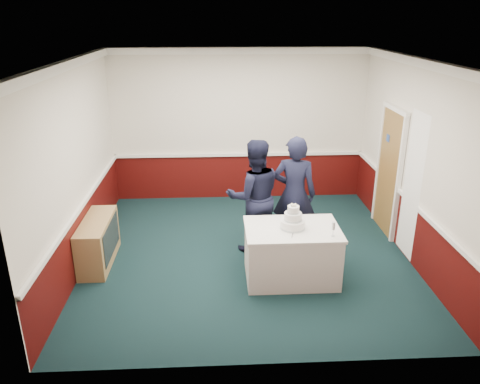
{
  "coord_description": "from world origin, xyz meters",
  "views": [
    {
      "loc": [
        -0.46,
        -6.58,
        3.59
      ],
      "look_at": [
        -0.12,
        -0.1,
        1.1
      ],
      "focal_mm": 35.0,
      "sensor_mm": 36.0,
      "label": 1
    }
  ],
  "objects_px": {
    "cake_knife": "(293,234)",
    "person_man": "(254,196)",
    "cake_table": "(291,253)",
    "wedding_cake": "(293,221)",
    "champagne_flute": "(333,227)",
    "sideboard": "(98,242)",
    "person_woman": "(294,194)"
  },
  "relations": [
    {
      "from": "cake_table",
      "to": "champagne_flute",
      "type": "xyz_separation_m",
      "value": [
        0.5,
        -0.28,
        0.53
      ]
    },
    {
      "from": "cake_table",
      "to": "champagne_flute",
      "type": "bearing_deg",
      "value": -29.25
    },
    {
      "from": "wedding_cake",
      "to": "person_man",
      "type": "height_order",
      "value": "person_man"
    },
    {
      "from": "champagne_flute",
      "to": "person_woman",
      "type": "xyz_separation_m",
      "value": [
        -0.33,
        1.21,
        0.01
      ]
    },
    {
      "from": "champagne_flute",
      "to": "person_man",
      "type": "bearing_deg",
      "value": 129.03
    },
    {
      "from": "cake_table",
      "to": "cake_knife",
      "type": "xyz_separation_m",
      "value": [
        -0.03,
        -0.2,
        0.39
      ]
    },
    {
      "from": "cake_knife",
      "to": "person_man",
      "type": "relative_size",
      "value": 0.12
    },
    {
      "from": "cake_table",
      "to": "sideboard",
      "type": "bearing_deg",
      "value": 168.25
    },
    {
      "from": "wedding_cake",
      "to": "champagne_flute",
      "type": "height_order",
      "value": "wedding_cake"
    },
    {
      "from": "person_man",
      "to": "sideboard",
      "type": "bearing_deg",
      "value": -0.06
    },
    {
      "from": "cake_table",
      "to": "cake_knife",
      "type": "distance_m",
      "value": 0.44
    },
    {
      "from": "cake_table",
      "to": "person_man",
      "type": "bearing_deg",
      "value": 117.02
    },
    {
      "from": "cake_knife",
      "to": "person_man",
      "type": "height_order",
      "value": "person_man"
    },
    {
      "from": "sideboard",
      "to": "person_woman",
      "type": "relative_size",
      "value": 0.64
    },
    {
      "from": "sideboard",
      "to": "wedding_cake",
      "type": "relative_size",
      "value": 3.3
    },
    {
      "from": "wedding_cake",
      "to": "person_man",
      "type": "relative_size",
      "value": 0.2
    },
    {
      "from": "cake_knife",
      "to": "wedding_cake",
      "type": "bearing_deg",
      "value": 96.72
    },
    {
      "from": "wedding_cake",
      "to": "cake_knife",
      "type": "bearing_deg",
      "value": -98.53
    },
    {
      "from": "champagne_flute",
      "to": "person_woman",
      "type": "relative_size",
      "value": 0.11
    },
    {
      "from": "wedding_cake",
      "to": "cake_knife",
      "type": "xyz_separation_m",
      "value": [
        -0.03,
        -0.2,
        -0.11
      ]
    },
    {
      "from": "wedding_cake",
      "to": "sideboard",
      "type": "bearing_deg",
      "value": 168.25
    },
    {
      "from": "cake_table",
      "to": "person_woman",
      "type": "bearing_deg",
      "value": 79.68
    },
    {
      "from": "cake_table",
      "to": "wedding_cake",
      "type": "distance_m",
      "value": 0.5
    },
    {
      "from": "sideboard",
      "to": "cake_table",
      "type": "height_order",
      "value": "cake_table"
    },
    {
      "from": "champagne_flute",
      "to": "person_woman",
      "type": "distance_m",
      "value": 1.25
    },
    {
      "from": "wedding_cake",
      "to": "champagne_flute",
      "type": "distance_m",
      "value": 0.57
    },
    {
      "from": "person_man",
      "to": "champagne_flute",
      "type": "bearing_deg",
      "value": 121.49
    },
    {
      "from": "cake_knife",
      "to": "person_man",
      "type": "bearing_deg",
      "value": 126.6
    },
    {
      "from": "person_man",
      "to": "person_woman",
      "type": "distance_m",
      "value": 0.63
    },
    {
      "from": "sideboard",
      "to": "wedding_cake",
      "type": "bearing_deg",
      "value": -11.75
    },
    {
      "from": "cake_table",
      "to": "champagne_flute",
      "type": "relative_size",
      "value": 6.44
    },
    {
      "from": "sideboard",
      "to": "champagne_flute",
      "type": "xyz_separation_m",
      "value": [
        3.36,
        -0.87,
        0.58
      ]
    }
  ]
}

